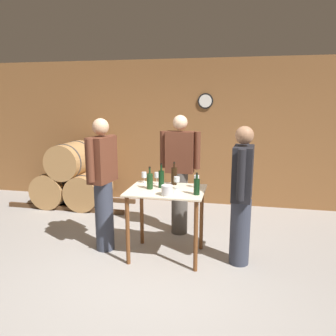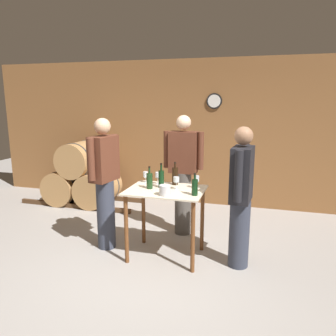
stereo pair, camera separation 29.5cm
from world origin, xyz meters
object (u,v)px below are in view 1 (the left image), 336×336
wine_glass_near_right (177,180)px  person_visitor_bearded (242,193)px  wine_glass_far_side (196,179)px  wine_bottle_far_left (150,181)px  wine_bottle_right (197,186)px  wine_glass_near_center (157,175)px  ice_bucket (167,190)px  person_visitor_with_scarf (103,182)px  wine_bottle_center (174,176)px  person_host (180,172)px  wine_glass_near_left (144,175)px  wine_bottle_left (161,178)px

wine_glass_near_right → person_visitor_bearded: person_visitor_bearded is taller
wine_glass_near_right → wine_glass_far_side: bearing=27.1°
wine_bottle_far_left → wine_bottle_right: 0.61m
wine_glass_near_center → person_visitor_bearded: size_ratio=0.09×
ice_bucket → person_visitor_with_scarf: person_visitor_with_scarf is taller
ice_bucket → person_visitor_with_scarf: (-0.91, 0.27, -0.02)m
wine_glass_near_center → person_visitor_with_scarf: (-0.67, -0.20, -0.08)m
wine_glass_far_side → person_visitor_bearded: size_ratio=0.10×
wine_bottle_center → wine_glass_near_center: 0.23m
wine_glass_near_right → person_host: (-0.09, 0.74, -0.07)m
person_visitor_with_scarf → wine_glass_near_left: bearing=26.2°
wine_bottle_left → person_visitor_with_scarf: 0.77m
wine_bottle_center → wine_bottle_right: wine_bottle_center is taller
ice_bucket → person_visitor_with_scarf: bearing=163.2°
wine_bottle_far_left → person_visitor_bearded: 1.12m
wine_glass_near_left → wine_bottle_right: bearing=-28.8°
wine_bottle_left → wine_bottle_right: bearing=-24.8°
wine_bottle_far_left → wine_bottle_left: size_ratio=0.90×
wine_bottle_right → person_visitor_bearded: bearing=16.3°
person_host → person_visitor_with_scarf: 1.16m
person_visitor_with_scarf → person_visitor_bearded: size_ratio=1.04×
wine_glass_near_left → ice_bucket: bearing=-50.4°
wine_bottle_left → wine_glass_near_center: (-0.10, 0.15, -0.00)m
wine_glass_near_right → wine_bottle_right: bearing=-35.4°
person_host → person_visitor_with_scarf: person_host is taller
wine_glass_far_side → person_visitor_bearded: person_visitor_bearded is taller
wine_bottle_left → wine_glass_far_side: 0.44m
wine_bottle_left → person_host: size_ratio=0.18×
wine_bottle_left → wine_glass_far_side: size_ratio=1.95×
wine_bottle_right → wine_glass_near_right: size_ratio=1.68×
wine_glass_near_right → person_visitor_bearded: 0.80m
wine_bottle_far_left → wine_bottle_center: size_ratio=0.93×
person_visitor_with_scarf → wine_glass_far_side: bearing=6.4°
person_visitor_bearded → wine_bottle_left: bearing=176.1°
wine_bottle_far_left → wine_bottle_left: wine_bottle_left is taller
wine_glass_far_side → person_visitor_bearded: (0.56, -0.16, -0.11)m
wine_bottle_right → person_visitor_bearded: person_visitor_bearded is taller
wine_glass_near_center → wine_glass_near_left: bearing=167.1°
wine_bottle_center → wine_glass_near_right: size_ratio=1.93×
person_host → wine_glass_near_left: bearing=-127.1°
wine_bottle_far_left → wine_bottle_left: bearing=35.5°
wine_glass_near_center → wine_glass_near_right: size_ratio=1.02×
wine_bottle_right → person_visitor_bearded: (0.52, 0.15, -0.10)m
person_host → wine_glass_near_center: bearing=-110.4°
wine_glass_near_left → person_visitor_bearded: (1.27, -0.26, -0.10)m
wine_bottle_center → wine_bottle_left: bearing=-125.2°
person_visitor_with_scarf → person_visitor_bearded: 1.75m
wine_glass_near_center → person_visitor_with_scarf: size_ratio=0.09×
wine_glass_far_side → person_visitor_with_scarf: size_ratio=0.09×
wine_glass_far_side → ice_bucket: size_ratio=1.21×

